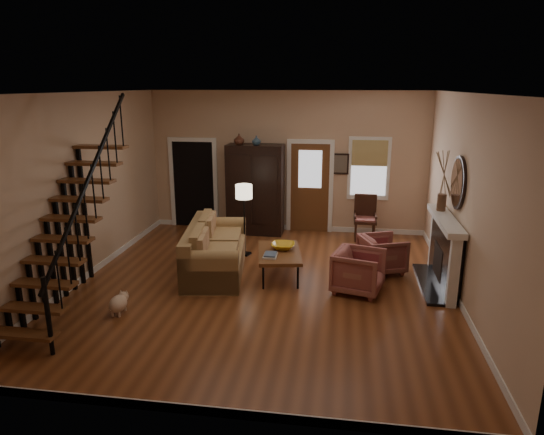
# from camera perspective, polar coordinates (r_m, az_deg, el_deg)

# --- Properties ---
(room) EXTENTS (7.00, 7.33, 3.30)m
(room) POSITION_cam_1_polar(r_m,az_deg,el_deg) (9.88, -1.80, 4.18)
(room) COLOR brown
(room) RESTS_ON ground
(staircase) EXTENTS (0.94, 2.80, 3.20)m
(staircase) POSITION_cam_1_polar(r_m,az_deg,el_deg) (7.88, -23.17, 0.72)
(staircase) COLOR brown
(staircase) RESTS_ON ground
(fireplace) EXTENTS (0.33, 1.95, 2.30)m
(fireplace) POSITION_cam_1_polar(r_m,az_deg,el_deg) (8.89, 19.83, -3.15)
(fireplace) COLOR black
(fireplace) RESTS_ON ground
(armoire) EXTENTS (1.30, 0.60, 2.10)m
(armoire) POSITION_cam_1_polar(r_m,az_deg,el_deg) (11.36, -1.96, 3.32)
(armoire) COLOR black
(armoire) RESTS_ON ground
(vase_a) EXTENTS (0.24, 0.24, 0.25)m
(vase_a) POSITION_cam_1_polar(r_m,az_deg,el_deg) (11.15, -3.90, 9.17)
(vase_a) COLOR #4C2619
(vase_a) RESTS_ON armoire
(vase_b) EXTENTS (0.20, 0.20, 0.21)m
(vase_b) POSITION_cam_1_polar(r_m,az_deg,el_deg) (11.07, -1.85, 9.06)
(vase_b) COLOR #334C60
(vase_b) RESTS_ON armoire
(sofa) EXTENTS (1.34, 2.46, 0.87)m
(sofa) POSITION_cam_1_polar(r_m,az_deg,el_deg) (9.20, -6.64, -3.67)
(sofa) COLOR #987345
(sofa) RESTS_ON ground
(coffee_table) EXTENTS (0.96, 1.39, 0.49)m
(coffee_table) POSITION_cam_1_polar(r_m,az_deg,el_deg) (8.92, 0.85, -5.49)
(coffee_table) COLOR brown
(coffee_table) RESTS_ON ground
(bowl) EXTENTS (0.44, 0.44, 0.11)m
(bowl) POSITION_cam_1_polar(r_m,az_deg,el_deg) (8.96, 1.31, -3.38)
(bowl) COLOR gold
(bowl) RESTS_ON coffee_table
(books) EXTENTS (0.23, 0.32, 0.06)m
(books) POSITION_cam_1_polar(r_m,az_deg,el_deg) (8.56, -0.20, -4.43)
(books) COLOR beige
(books) RESTS_ON coffee_table
(armchair_left) EXTENTS (0.99, 0.97, 0.73)m
(armchair_left) POSITION_cam_1_polar(r_m,az_deg,el_deg) (8.39, 10.16, -6.25)
(armchair_left) COLOR maroon
(armchair_left) RESTS_ON ground
(armchair_right) EXTENTS (0.98, 0.97, 0.70)m
(armchair_right) POSITION_cam_1_polar(r_m,az_deg,el_deg) (9.36, 12.83, -4.20)
(armchair_right) COLOR maroon
(armchair_right) RESTS_ON ground
(floor_lamp) EXTENTS (0.42, 0.42, 1.49)m
(floor_lamp) POSITION_cam_1_polar(r_m,az_deg,el_deg) (9.91, -3.28, -0.33)
(floor_lamp) COLOR black
(floor_lamp) RESTS_ON ground
(side_chair) EXTENTS (0.54, 0.54, 1.02)m
(side_chair) POSITION_cam_1_polar(r_m,az_deg,el_deg) (11.13, 10.91, -0.08)
(side_chair) COLOR #31190F
(side_chair) RESTS_ON ground
(dog) EXTENTS (0.25, 0.42, 0.31)m
(dog) POSITION_cam_1_polar(r_m,az_deg,el_deg) (7.93, -17.64, -9.76)
(dog) COLOR beige
(dog) RESTS_ON ground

